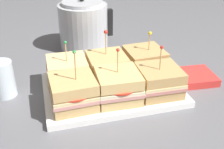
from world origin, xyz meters
The scene contains 11 objects.
ground_plane centered at (0.00, 0.00, 0.00)m, with size 6.00×6.00×0.00m, color slate.
serving_platter centered at (0.00, 0.00, 0.01)m, with size 0.40×0.27×0.02m.
sandwich_front_left centered at (-0.12, -0.06, 0.06)m, with size 0.13×0.13×0.16m.
sandwich_front_center centered at (0.00, -0.06, 0.06)m, with size 0.12×0.13×0.15m.
sandwich_front_right centered at (0.12, -0.06, 0.06)m, with size 0.12×0.12×0.15m.
sandwich_back_left centered at (-0.12, 0.06, 0.06)m, with size 0.12×0.12×0.14m.
sandwich_back_center centered at (0.00, 0.06, 0.06)m, with size 0.12×0.12×0.15m.
sandwich_back_right centered at (0.12, 0.06, 0.06)m, with size 0.13×0.13×0.14m.
kettle_steel centered at (-0.02, 0.35, 0.09)m, with size 0.21×0.19×0.21m.
drinking_glass centered at (-0.31, 0.07, 0.05)m, with size 0.06×0.06×0.11m.
napkin_stack centered at (0.28, 0.00, 0.01)m, with size 0.12×0.12×0.02m.
Camera 1 is at (-0.19, -0.69, 0.45)m, focal length 45.00 mm.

